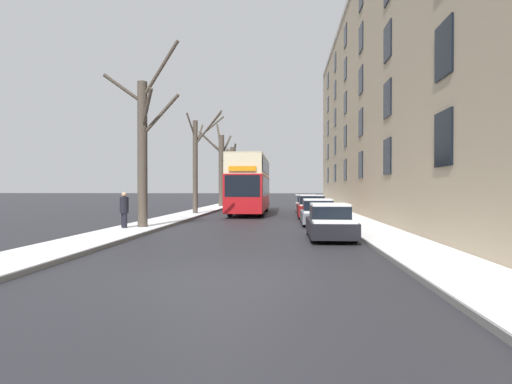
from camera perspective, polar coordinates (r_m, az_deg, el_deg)
ground_plane at (r=8.86m, az=-6.10°, el=-12.44°), size 320.00×320.00×0.00m
sidewalk_left at (r=61.93m, az=-2.26°, el=-1.27°), size 2.29×130.00×0.16m
sidewalk_right at (r=61.65m, az=8.00°, el=-1.28°), size 2.29×130.00×0.16m
terrace_facade_right at (r=33.44m, az=21.44°, el=12.56°), size 9.10×48.87×17.98m
bare_tree_left_0 at (r=19.83m, az=-15.78°, el=6.22°), size 3.71×1.47×8.84m
bare_tree_left_1 at (r=30.07m, az=-8.42°, el=4.50°), size 2.72×3.09×7.73m
bare_tree_left_2 at (r=41.77m, az=-5.01°, el=3.53°), size 3.19×2.51×8.90m
bare_tree_left_3 at (r=51.66m, az=-3.40°, el=2.81°), size 3.04×2.67×7.73m
double_decker_bus at (r=31.36m, az=-0.85°, el=1.42°), size 2.59×11.31×4.40m
parked_car_0 at (r=16.08m, az=10.49°, el=-4.31°), size 1.70×3.99×1.39m
parked_car_1 at (r=22.21m, az=8.78°, el=-2.96°), size 1.79×4.11×1.41m
parked_car_2 at (r=27.48m, az=7.92°, el=-2.17°), size 1.88×4.50×1.55m
parked_car_3 at (r=33.17m, az=7.30°, el=-1.77°), size 1.81×4.35×1.48m
pedestrian_left_sidewalk at (r=19.51m, az=-18.31°, el=-2.41°), size 0.40×0.40×1.83m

